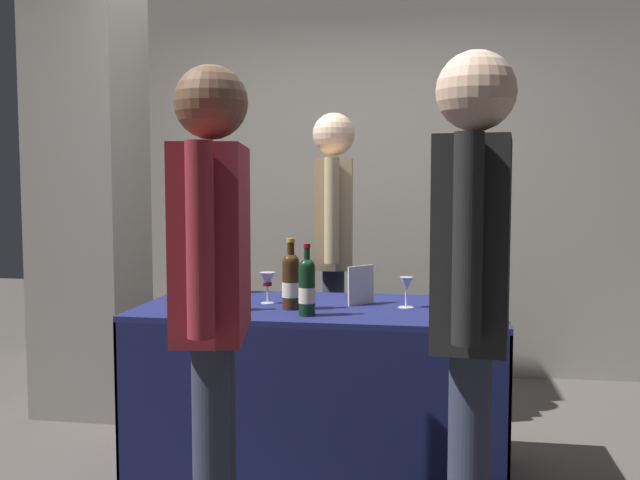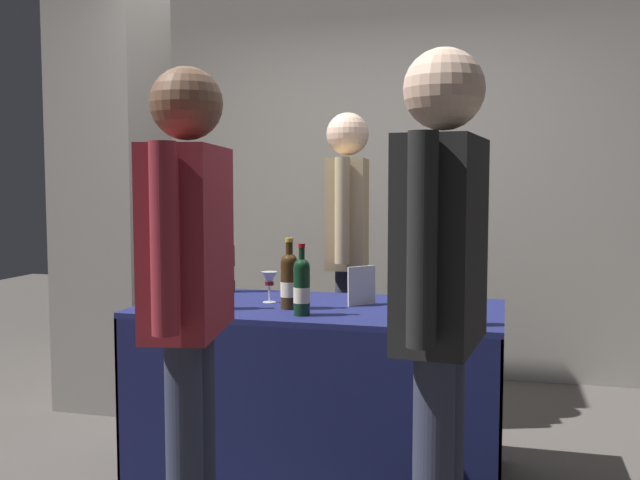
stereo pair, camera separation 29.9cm
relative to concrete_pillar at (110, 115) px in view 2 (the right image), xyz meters
name	(u,v)px [view 2 (the right image)]	position (x,y,z in m)	size (l,w,h in m)	color
ground_plane	(320,475)	(1.50, -0.76, -1.76)	(12.00, 12.00, 0.00)	#514C47
back_partition	(389,149)	(1.50, 1.17, -0.17)	(5.27, 0.12, 3.18)	#9E998E
concrete_pillar	(110,115)	(0.00, 0.00, 0.00)	(0.54, 0.54, 3.51)	gray
tasting_table	(320,358)	(1.50, -0.76, -1.21)	(1.63, 0.79, 0.79)	#191E51
featured_wine_bottle	(228,265)	(0.94, -0.47, -0.83)	(0.07, 0.07, 0.32)	#38230F
display_bottle_0	(302,286)	(1.48, -1.00, -0.84)	(0.07, 0.07, 0.30)	black
display_bottle_1	(215,279)	(1.07, -0.96, -0.83)	(0.07, 0.07, 0.32)	black
display_bottle_2	(289,280)	(1.39, -0.86, -0.84)	(0.08, 0.08, 0.31)	#38230F
display_bottle_3	(458,293)	(2.13, -1.05, -0.84)	(0.08, 0.08, 0.30)	black
wine_glass_near_vendor	(406,287)	(1.89, -0.74, -0.87)	(0.07, 0.07, 0.14)	silver
wine_glass_mid	(206,279)	(0.91, -0.70, -0.87)	(0.07, 0.07, 0.13)	silver
wine_glass_near_taster	(269,280)	(1.25, -0.73, -0.86)	(0.08, 0.08, 0.14)	silver
brochure_stand	(362,286)	(1.68, -0.69, -0.88)	(0.15, 0.01, 0.18)	silver
vendor_presenter	(347,236)	(1.44, 0.08, -0.71)	(0.25, 0.55, 1.74)	#2D3347
taster_foreground_right	(189,275)	(1.31, -1.72, -0.71)	(0.29, 0.63, 1.72)	#2D3347
taster_foreground_left	(441,283)	(2.13, -1.74, -0.70)	(0.26, 0.60, 1.74)	#2D3347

